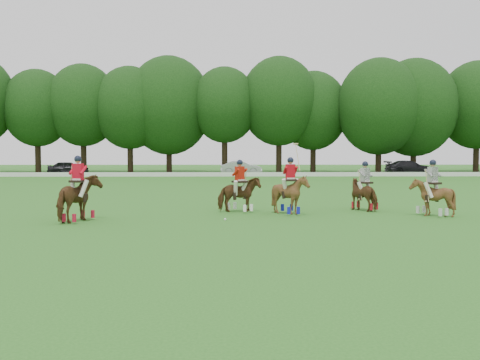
{
  "coord_description": "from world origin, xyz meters",
  "views": [
    {
      "loc": [
        0.59,
        -17.35,
        2.53
      ],
      "look_at": [
        1.0,
        4.2,
        1.4
      ],
      "focal_mm": 40.0,
      "sensor_mm": 36.0,
      "label": 1
    }
  ],
  "objects_px": {
    "polo_red_b": "(240,194)",
    "polo_stripe_b": "(432,196)",
    "car_mid": "(241,168)",
    "polo_ball": "(225,219)",
    "car_left": "(68,168)",
    "polo_red_c": "(290,194)",
    "car_right": "(410,167)",
    "polo_stripe_a": "(365,193)",
    "polo_red_a": "(78,198)"
  },
  "relations": [
    {
      "from": "polo_red_b",
      "to": "polo_stripe_b",
      "type": "relative_size",
      "value": 0.99
    },
    {
      "from": "car_mid",
      "to": "polo_ball",
      "type": "xyz_separation_m",
      "value": [
        -1.44,
        -40.2,
        -0.72
      ]
    },
    {
      "from": "car_left",
      "to": "polo_red_c",
      "type": "height_order",
      "value": "polo_red_c"
    },
    {
      "from": "car_left",
      "to": "car_right",
      "type": "relative_size",
      "value": 0.82
    },
    {
      "from": "polo_red_b",
      "to": "polo_stripe_b",
      "type": "bearing_deg",
      "value": -11.97
    },
    {
      "from": "polo_stripe_a",
      "to": "polo_ball",
      "type": "xyz_separation_m",
      "value": [
        -6.02,
        -3.26,
        -0.71
      ]
    },
    {
      "from": "car_left",
      "to": "polo_red_a",
      "type": "distance_m",
      "value": 42.35
    },
    {
      "from": "car_right",
      "to": "polo_red_c",
      "type": "xyz_separation_m",
      "value": [
        -17.84,
        -38.27,
        0.05
      ]
    },
    {
      "from": "polo_red_a",
      "to": "polo_stripe_a",
      "type": "xyz_separation_m",
      "value": [
        11.33,
        3.52,
        -0.12
      ]
    },
    {
      "from": "car_mid",
      "to": "car_right",
      "type": "bearing_deg",
      "value": -90.64
    },
    {
      "from": "polo_stripe_b",
      "to": "polo_ball",
      "type": "bearing_deg",
      "value": -171.88
    },
    {
      "from": "polo_stripe_b",
      "to": "polo_ball",
      "type": "xyz_separation_m",
      "value": [
        -8.15,
        -1.16,
        -0.75
      ]
    },
    {
      "from": "car_left",
      "to": "polo_red_b",
      "type": "bearing_deg",
      "value": -162.02
    },
    {
      "from": "car_mid",
      "to": "polo_stripe_a",
      "type": "xyz_separation_m",
      "value": [
        4.57,
        -36.94,
        -0.01
      ]
    },
    {
      "from": "polo_red_b",
      "to": "polo_stripe_a",
      "type": "relative_size",
      "value": 1.04
    },
    {
      "from": "car_right",
      "to": "polo_red_c",
      "type": "height_order",
      "value": "polo_red_c"
    },
    {
      "from": "car_mid",
      "to": "polo_red_b",
      "type": "bearing_deg",
      "value": 178.06
    },
    {
      "from": "polo_red_c",
      "to": "polo_stripe_b",
      "type": "relative_size",
      "value": 1.28
    },
    {
      "from": "polo_red_b",
      "to": "car_mid",
      "type": "bearing_deg",
      "value": 88.7
    },
    {
      "from": "car_right",
      "to": "polo_stripe_b",
      "type": "height_order",
      "value": "polo_stripe_b"
    },
    {
      "from": "polo_red_a",
      "to": "polo_stripe_b",
      "type": "height_order",
      "value": "polo_red_a"
    },
    {
      "from": "polo_red_c",
      "to": "polo_stripe_a",
      "type": "bearing_deg",
      "value": 21.52
    },
    {
      "from": "car_mid",
      "to": "polo_red_b",
      "type": "distance_m",
      "value": 37.45
    },
    {
      "from": "polo_stripe_a",
      "to": "polo_red_c",
      "type": "bearing_deg",
      "value": -158.48
    },
    {
      "from": "car_left",
      "to": "polo_ball",
      "type": "distance_m",
      "value": 43.98
    },
    {
      "from": "polo_red_b",
      "to": "polo_ball",
      "type": "bearing_deg",
      "value": -102.09
    },
    {
      "from": "car_mid",
      "to": "polo_red_a",
      "type": "distance_m",
      "value": 41.02
    },
    {
      "from": "car_right",
      "to": "polo_stripe_b",
      "type": "bearing_deg",
      "value": 160.9
    },
    {
      "from": "car_mid",
      "to": "polo_red_c",
      "type": "xyz_separation_m",
      "value": [
        1.19,
        -38.27,
        0.07
      ]
    },
    {
      "from": "polo_red_a",
      "to": "polo_ball",
      "type": "bearing_deg",
      "value": 2.76
    },
    {
      "from": "car_left",
      "to": "polo_stripe_b",
      "type": "height_order",
      "value": "polo_stripe_b"
    },
    {
      "from": "car_mid",
      "to": "polo_red_c",
      "type": "height_order",
      "value": "polo_red_c"
    },
    {
      "from": "polo_stripe_a",
      "to": "polo_red_b",
      "type": "bearing_deg",
      "value": -174.75
    },
    {
      "from": "car_mid",
      "to": "car_right",
      "type": "xyz_separation_m",
      "value": [
        19.03,
        0.0,
        0.02
      ]
    },
    {
      "from": "car_right",
      "to": "polo_ball",
      "type": "bearing_deg",
      "value": 151.43
    },
    {
      "from": "car_mid",
      "to": "polo_stripe_b",
      "type": "xyz_separation_m",
      "value": [
        6.71,
        -39.04,
        0.03
      ]
    },
    {
      "from": "polo_red_c",
      "to": "polo_stripe_b",
      "type": "xyz_separation_m",
      "value": [
        5.52,
        -0.77,
        -0.04
      ]
    },
    {
      "from": "polo_stripe_b",
      "to": "polo_red_c",
      "type": "bearing_deg",
      "value": 172.09
    },
    {
      "from": "polo_red_a",
      "to": "polo_ball",
      "type": "distance_m",
      "value": 5.38
    },
    {
      "from": "polo_red_b",
      "to": "polo_red_a",
      "type": "bearing_deg",
      "value": -152.9
    },
    {
      "from": "car_right",
      "to": "polo_red_a",
      "type": "xyz_separation_m",
      "value": [
        -25.78,
        -40.46,
        0.09
      ]
    },
    {
      "from": "polo_red_b",
      "to": "polo_red_c",
      "type": "bearing_deg",
      "value": -22.29
    },
    {
      "from": "polo_ball",
      "to": "polo_red_a",
      "type": "bearing_deg",
      "value": -177.24
    },
    {
      "from": "car_mid",
      "to": "car_right",
      "type": "distance_m",
      "value": 19.03
    },
    {
      "from": "polo_red_b",
      "to": "polo_stripe_a",
      "type": "bearing_deg",
      "value": 5.25
    },
    {
      "from": "polo_red_b",
      "to": "polo_red_c",
      "type": "xyz_separation_m",
      "value": [
        2.04,
        -0.84,
        0.06
      ]
    },
    {
      "from": "polo_red_b",
      "to": "car_right",
      "type": "bearing_deg",
      "value": 62.03
    },
    {
      "from": "polo_stripe_a",
      "to": "car_left",
      "type": "bearing_deg",
      "value": 122.83
    },
    {
      "from": "polo_red_b",
      "to": "polo_ball",
      "type": "relative_size",
      "value": 24.48
    },
    {
      "from": "car_left",
      "to": "polo_stripe_b",
      "type": "distance_m",
      "value": 46.89
    }
  ]
}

